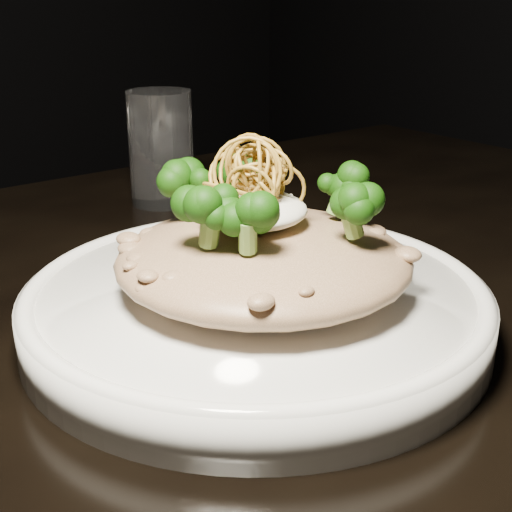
{
  "coord_description": "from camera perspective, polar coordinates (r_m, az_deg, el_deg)",
  "views": [
    {
      "loc": [
        -0.36,
        -0.42,
        0.97
      ],
      "look_at": [
        -0.09,
        -0.07,
        0.81
      ],
      "focal_mm": 50.0,
      "sensor_mm": 36.0,
      "label": 1
    }
  ],
  "objects": [
    {
      "name": "shallots",
      "position": [
        0.46,
        -0.11,
        7.04
      ],
      "size": [
        0.05,
        0.05,
        0.03
      ],
      "primitive_type": null,
      "color": "#92631E",
      "rests_on": "cheese"
    },
    {
      "name": "table",
      "position": [
        0.63,
        2.7,
        -8.13
      ],
      "size": [
        1.1,
        0.8,
        0.75
      ],
      "color": "black",
      "rests_on": "ground"
    },
    {
      "name": "broccoli",
      "position": [
        0.46,
        0.42,
        5.51
      ],
      "size": [
        0.15,
        0.15,
        0.05
      ],
      "primitive_type": null,
      "color": "black",
      "rests_on": "risotto"
    },
    {
      "name": "cheese",
      "position": [
        0.47,
        -0.3,
        3.73
      ],
      "size": [
        0.07,
        0.07,
        0.02
      ],
      "primitive_type": "ellipsoid",
      "color": "white",
      "rests_on": "risotto"
    },
    {
      "name": "risotto",
      "position": [
        0.47,
        0.6,
        -0.23
      ],
      "size": [
        0.2,
        0.2,
        0.04
      ],
      "primitive_type": "ellipsoid",
      "color": "brown",
      "rests_on": "plate"
    },
    {
      "name": "drinking_glass",
      "position": [
        0.77,
        -7.6,
        8.55
      ],
      "size": [
        0.09,
        0.09,
        0.12
      ],
      "primitive_type": "cylinder",
      "rotation": [
        0.0,
        0.0,
        0.42
      ],
      "color": "silver",
      "rests_on": "table"
    },
    {
      "name": "plate",
      "position": [
        0.49,
        0.0,
        -4.26
      ],
      "size": [
        0.31,
        0.31,
        0.03
      ],
      "primitive_type": "cylinder",
      "color": "white",
      "rests_on": "table"
    }
  ]
}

